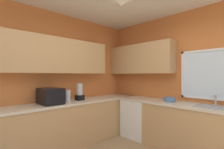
% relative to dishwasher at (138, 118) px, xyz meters
% --- Properties ---
extents(room_shell, '(4.04, 4.08, 2.78)m').
position_rel_dishwasher_xyz_m(room_shell, '(0.15, -1.06, 1.49)').
color(room_shell, '#D17238').
rests_on(room_shell, ground_plane).
extents(counter_run_left, '(0.65, 3.69, 0.88)m').
position_rel_dishwasher_xyz_m(counter_run_left, '(-0.66, -1.64, 0.02)').
color(counter_run_left, tan).
rests_on(counter_run_left, ground_plane).
extents(counter_run_back, '(3.13, 0.65, 0.88)m').
position_rel_dishwasher_xyz_m(counter_run_back, '(1.20, 0.03, 0.02)').
color(counter_run_back, tan).
rests_on(counter_run_back, ground_plane).
extents(dishwasher, '(0.60, 0.60, 0.84)m').
position_rel_dishwasher_xyz_m(dishwasher, '(0.00, 0.00, 0.00)').
color(dishwasher, white).
rests_on(dishwasher, ground_plane).
extents(microwave, '(0.48, 0.36, 0.29)m').
position_rel_dishwasher_xyz_m(microwave, '(-0.66, -1.79, 0.61)').
color(microwave, black).
rests_on(microwave, counter_run_left).
extents(kettle, '(0.12, 0.12, 0.24)m').
position_rel_dishwasher_xyz_m(kettle, '(-0.64, -1.46, 0.58)').
color(kettle, '#B7B7BC').
rests_on(kettle, counter_run_left).
extents(sink_assembly, '(0.53, 0.40, 0.19)m').
position_rel_dishwasher_xyz_m(sink_assembly, '(1.51, 0.04, 0.47)').
color(sink_assembly, '#9EA0A5').
rests_on(sink_assembly, counter_run_back).
extents(bowl, '(0.23, 0.23, 0.09)m').
position_rel_dishwasher_xyz_m(bowl, '(0.75, 0.03, 0.51)').
color(bowl, '#4C7099').
rests_on(bowl, counter_run_back).
extents(blender_appliance, '(0.15, 0.15, 0.36)m').
position_rel_dishwasher_xyz_m(blender_appliance, '(-0.66, -1.16, 0.62)').
color(blender_appliance, black).
rests_on(blender_appliance, counter_run_left).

